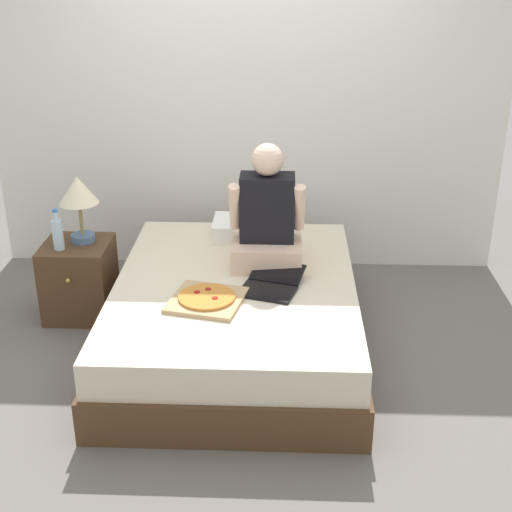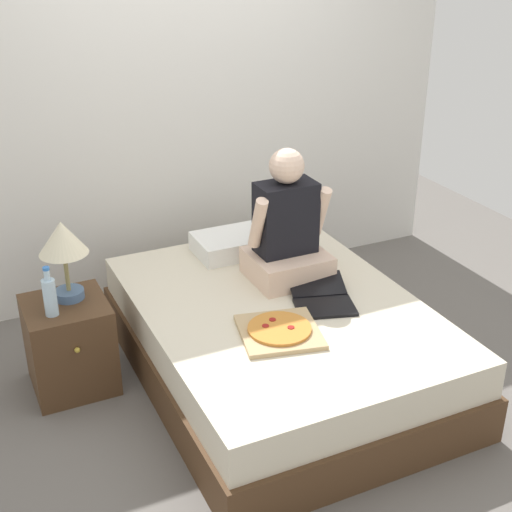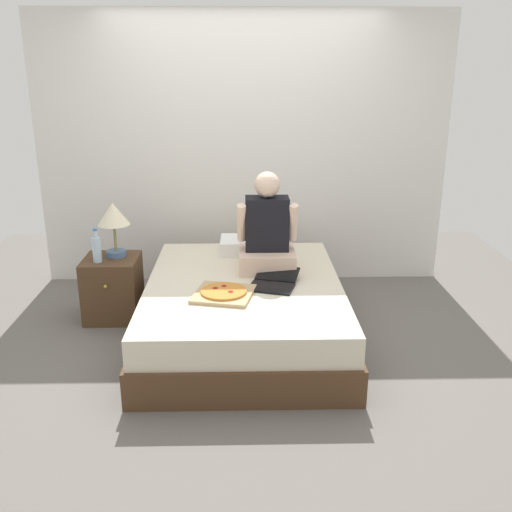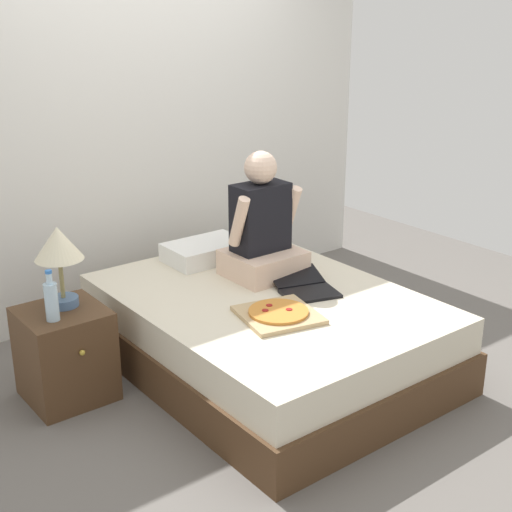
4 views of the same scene
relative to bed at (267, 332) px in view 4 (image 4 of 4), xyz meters
The scene contains 10 objects.
ground_plane 0.23m from the bed, ahead, with size 5.82×5.82×0.00m, color #66605B.
wall_back 1.71m from the bed, 90.00° to the left, with size 3.82×0.12×2.50m, color silver.
bed is the anchor object (origin of this frame).
nightstand_left 1.16m from the bed, 159.52° to the left, with size 0.44×0.47×0.52m.
lamp_on_left_nightstand 1.30m from the bed, 156.47° to the left, with size 0.26×0.26×0.45m.
water_bottle 1.28m from the bed, 164.84° to the left, with size 0.07×0.07×0.28m.
pillow 0.79m from the bed, 85.35° to the left, with size 0.52×0.34×0.12m, color white.
person_seated 0.62m from the bed, 57.06° to the left, with size 0.47×0.40×0.78m.
laptop 0.35m from the bed, 21.31° to the right, with size 0.42×0.49×0.07m.
pizza_box 0.40m from the bed, 117.38° to the right, with size 0.48×0.48×0.04m.
Camera 4 is at (-2.40, -2.99, 2.08)m, focal length 50.00 mm.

